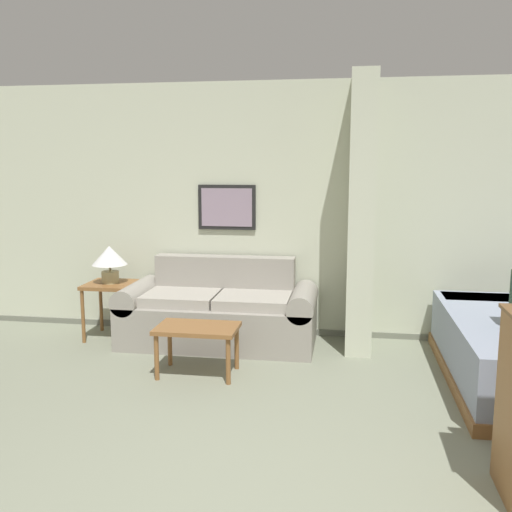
{
  "coord_description": "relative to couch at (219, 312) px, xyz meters",
  "views": [
    {
      "loc": [
        0.39,
        -2.31,
        1.77
      ],
      "look_at": [
        -0.32,
        2.1,
        1.05
      ],
      "focal_mm": 40.0,
      "sensor_mm": 36.0,
      "label": 1
    }
  ],
  "objects": [
    {
      "name": "wall_partition_pillar",
      "position": [
        1.36,
        0.09,
        0.99
      ],
      "size": [
        0.24,
        0.67,
        2.6
      ],
      "color": "beige",
      "rests_on": "ground_plane"
    },
    {
      "name": "couch",
      "position": [
        0.0,
        0.0,
        0.0
      ],
      "size": [
        1.92,
        0.84,
        0.83
      ],
      "color": "gray",
      "rests_on": "ground_plane"
    },
    {
      "name": "coffee_table",
      "position": [
        0.01,
        -0.88,
        0.05
      ],
      "size": [
        0.68,
        0.44,
        0.42
      ],
      "color": "brown",
      "rests_on": "ground_plane"
    },
    {
      "name": "table_lamp",
      "position": [
        -1.13,
        0.0,
        0.52
      ],
      "size": [
        0.35,
        0.35,
        0.38
      ],
      "color": "tan",
      "rests_on": "side_table"
    },
    {
      "name": "wall_back",
      "position": [
        0.84,
        0.48,
        0.98
      ],
      "size": [
        7.44,
        0.16,
        2.6
      ],
      "color": "beige",
      "rests_on": "ground_plane"
    },
    {
      "name": "side_table",
      "position": [
        -1.13,
        0.0,
        0.17
      ],
      "size": [
        0.49,
        0.49,
        0.57
      ],
      "color": "brown",
      "rests_on": "ground_plane"
    }
  ]
}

